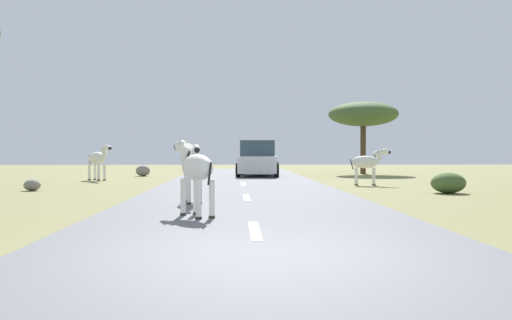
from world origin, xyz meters
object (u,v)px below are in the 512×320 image
at_px(zebra_2, 98,158).
at_px(rock_0, 32,185).
at_px(zebra_3, 367,163).
at_px(tree_2, 363,115).
at_px(rock_1, 143,171).
at_px(zebra_0, 193,167).
at_px(zebra_1, 195,168).
at_px(bush_0, 448,183).
at_px(car_0, 258,160).

xyz_separation_m(zebra_2, rock_0, (-0.55, -6.20, -0.77)).
bearing_deg(rock_0, zebra_3, 12.04).
bearing_deg(tree_2, zebra_2, -154.00).
bearing_deg(rock_1, zebra_0, -76.24).
xyz_separation_m(zebra_2, rock_1, (1.27, 3.94, -0.68)).
relative_size(zebra_2, tree_2, 0.40).
bearing_deg(zebra_0, zebra_1, 84.72).
bearing_deg(rock_0, bush_0, -6.78).
bearing_deg(car_0, rock_0, -126.29).
distance_m(zebra_1, car_0, 16.78).
relative_size(zebra_0, rock_0, 2.85).
bearing_deg(zebra_1, bush_0, 10.69).
distance_m(zebra_0, bush_0, 8.16).
distance_m(zebra_3, rock_0, 11.70).
bearing_deg(zebra_0, rock_0, -52.20).
distance_m(zebra_2, tree_2, 14.77).
bearing_deg(zebra_2, bush_0, 101.06).
distance_m(zebra_2, bush_0, 14.60).
height_order(car_0, rock_0, car_0).
relative_size(zebra_1, rock_1, 2.08).
height_order(zebra_3, bush_0, zebra_3).
relative_size(zebra_3, tree_2, 0.37).
xyz_separation_m(zebra_0, car_0, (2.11, 14.10, -0.06)).
bearing_deg(car_0, tree_2, 32.96).
xyz_separation_m(car_0, rock_1, (-5.79, 0.97, -0.58)).
xyz_separation_m(zebra_3, bush_0, (1.49, -3.97, -0.53)).
bearing_deg(car_0, zebra_2, -153.76).
xyz_separation_m(zebra_1, zebra_3, (5.67, 9.94, -0.10)).
bearing_deg(zebra_3, car_0, -142.29).
height_order(tree_2, bush_0, tree_2).
distance_m(car_0, rock_1, 5.90).
distance_m(zebra_1, tree_2, 21.73).
bearing_deg(zebra_0, car_0, -108.92).
bearing_deg(rock_1, car_0, -9.47).
bearing_deg(zebra_0, bush_0, -165.81).
height_order(zebra_3, car_0, car_0).
bearing_deg(zebra_2, zebra_1, 63.85).
bearing_deg(zebra_3, tree_2, 175.85).
height_order(zebra_1, car_0, car_0).
bearing_deg(zebra_1, rock_1, 73.44).
bearing_deg(tree_2, rock_1, -168.28).
relative_size(tree_2, rock_1, 5.56).
height_order(rock_0, rock_1, rock_1).
bearing_deg(zebra_1, car_0, 54.50).
relative_size(bush_0, rock_1, 1.44).
distance_m(car_0, rock_0, 11.94).
bearing_deg(zebra_2, zebra_0, 67.13).
distance_m(zebra_3, bush_0, 4.28).
height_order(zebra_0, car_0, car_0).
distance_m(zebra_3, rock_1, 12.32).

